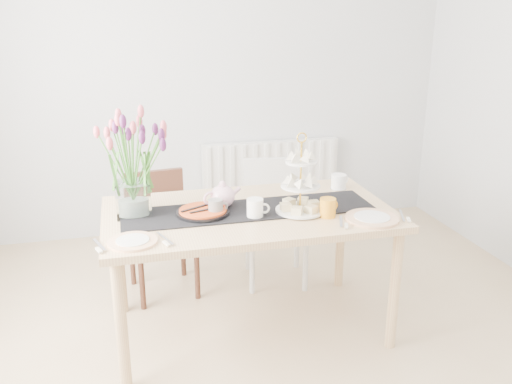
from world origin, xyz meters
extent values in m
plane|color=#B8BABD|center=(0.00, 2.25, 1.30)|extent=(4.00, 0.00, 4.00)
cube|color=white|center=(0.50, 2.19, 0.45)|extent=(1.20, 0.08, 0.60)
cube|color=tan|center=(-0.08, 0.57, 0.73)|extent=(1.60, 0.90, 0.04)
cylinder|color=tan|center=(-0.81, 0.19, 0.35)|extent=(0.06, 0.06, 0.71)
cylinder|color=tan|center=(0.65, 0.19, 0.35)|extent=(0.06, 0.06, 0.71)
cylinder|color=tan|center=(-0.81, 0.95, 0.35)|extent=(0.06, 0.06, 0.71)
cylinder|color=tan|center=(0.65, 0.95, 0.35)|extent=(0.06, 0.06, 0.71)
cube|color=#3B1D15|center=(-0.53, 1.16, 0.40)|extent=(0.45, 0.45, 0.04)
cube|color=#3B1D15|center=(-0.56, 1.33, 0.61)|extent=(0.40, 0.09, 0.38)
cylinder|color=#3B1D15|center=(-0.69, 0.95, 0.19)|extent=(0.04, 0.04, 0.38)
cylinder|color=#3B1D15|center=(-0.33, 1.00, 0.19)|extent=(0.04, 0.04, 0.38)
cylinder|color=#3B1D15|center=(-0.74, 1.31, 0.19)|extent=(0.04, 0.04, 0.38)
cylinder|color=#3B1D15|center=(-0.38, 1.36, 0.19)|extent=(0.04, 0.04, 0.38)
cube|color=silver|center=(0.24, 1.13, 0.42)|extent=(0.47, 0.47, 0.04)
cube|color=silver|center=(0.27, 1.32, 0.64)|extent=(0.42, 0.10, 0.39)
cylinder|color=silver|center=(0.04, 0.98, 0.20)|extent=(0.04, 0.04, 0.40)
cylinder|color=silver|center=(0.39, 0.93, 0.20)|extent=(0.04, 0.04, 0.40)
cylinder|color=silver|center=(0.09, 1.34, 0.20)|extent=(0.04, 0.04, 0.40)
cylinder|color=silver|center=(0.45, 1.28, 0.20)|extent=(0.04, 0.04, 0.40)
cube|color=black|center=(-0.08, 0.57, 0.75)|extent=(1.40, 0.35, 0.01)
cube|color=silver|center=(-0.71, 0.67, 0.84)|extent=(0.18, 0.18, 0.18)
cylinder|color=gold|center=(0.18, 0.48, 0.95)|extent=(0.01, 0.01, 0.40)
cylinder|color=white|center=(0.18, 0.48, 0.76)|extent=(0.27, 0.27, 0.01)
cylinder|color=white|center=(0.18, 0.48, 0.90)|extent=(0.22, 0.22, 0.01)
cylinder|color=white|center=(0.18, 0.48, 1.04)|extent=(0.17, 0.17, 0.01)
cylinder|color=white|center=(0.55, 0.82, 0.80)|extent=(0.12, 0.12, 0.09)
cylinder|color=black|center=(-0.34, 0.57, 0.76)|extent=(0.29, 0.29, 0.02)
cylinder|color=#E64820|center=(-0.34, 0.57, 0.78)|extent=(0.26, 0.26, 0.01)
cylinder|color=gray|center=(-0.28, 0.53, 0.80)|extent=(0.09, 0.09, 0.09)
cylinder|color=white|center=(-0.08, 0.46, 0.80)|extent=(0.11, 0.11, 0.11)
cylinder|color=orange|center=(0.31, 0.38, 0.80)|extent=(0.12, 0.12, 0.10)
cylinder|color=white|center=(-0.73, 0.28, 0.76)|extent=(0.31, 0.31, 0.01)
cylinder|color=silver|center=(0.52, 0.28, 0.76)|extent=(0.37, 0.37, 0.01)
camera|label=1|loc=(-0.74, -2.18, 1.80)|focal=38.00mm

